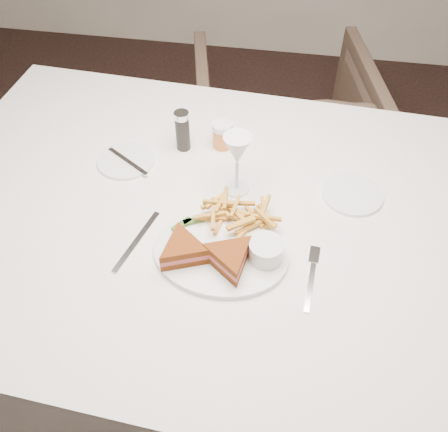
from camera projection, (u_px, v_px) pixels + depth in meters
name	position (u px, v px, depth m)	size (l,w,h in m)	color
table	(227.00, 297.00, 1.54)	(1.64, 1.10, 0.75)	white
chair_far	(282.00, 129.00, 2.12)	(0.71, 0.66, 0.73)	#4A382D
table_setting	(225.00, 215.00, 1.21)	(0.79, 0.65, 0.18)	white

